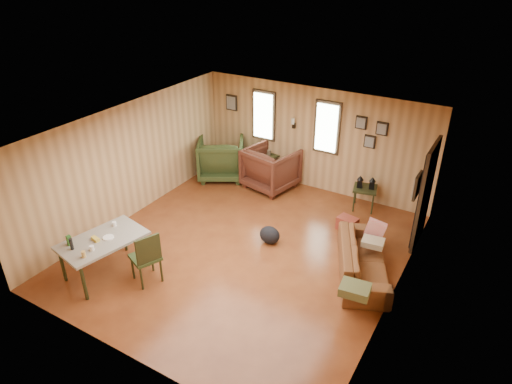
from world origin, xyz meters
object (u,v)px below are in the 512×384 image
recliner_brown (271,166)px  side_table (365,187)px  dining_table (102,242)px  sofa (364,254)px  recliner_green (221,156)px  end_table (265,161)px

recliner_brown → side_table: (2.23, 0.14, -0.01)m
side_table → dining_table: 5.44m
sofa → recliner_green: (-4.26, 1.89, 0.17)m
recliner_brown → dining_table: bearing=90.2°
sofa → recliner_brown: size_ratio=1.81×
recliner_brown → end_table: (-0.38, 0.41, -0.12)m
sofa → dining_table: dining_table is taller
recliner_green → side_table: size_ratio=1.41×
end_table → side_table: side_table is taller
recliner_brown → end_table: size_ratio=1.43×
recliner_brown → dining_table: recliner_brown is taller
end_table → dining_table: dining_table is taller
end_table → side_table: (2.61, -0.27, 0.11)m
recliner_brown → recliner_green: bearing=17.6°
sofa → recliner_green: 4.66m
sofa → recliner_brown: bearing=31.9°
end_table → dining_table: bearing=-96.2°
recliner_brown → dining_table: (-0.89, -4.31, 0.10)m
sofa → side_table: (-0.71, 2.17, 0.15)m
sofa → recliner_green: size_ratio=1.79×
recliner_brown → recliner_green: size_ratio=0.99×
recliner_green → side_table: recliner_green is taller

